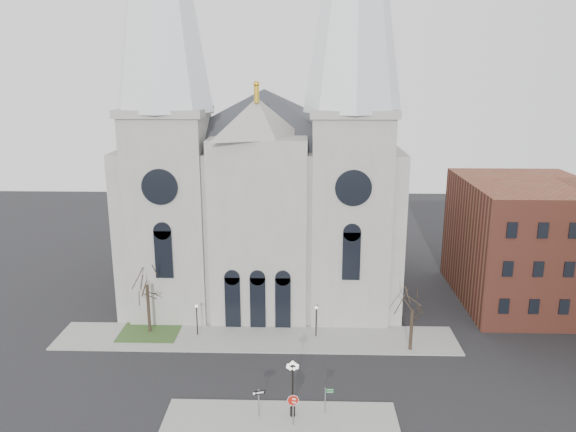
{
  "coord_description": "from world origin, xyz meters",
  "views": [
    {
      "loc": [
        4.65,
        -40.19,
        26.16
      ],
      "look_at": [
        3.28,
        8.0,
        13.55
      ],
      "focal_mm": 35.0,
      "sensor_mm": 36.0,
      "label": 1
    }
  ],
  "objects_px": {
    "stop_sign": "(293,403)",
    "street_name_sign": "(326,398)",
    "one_way_sign": "(259,398)",
    "globe_lamp": "(293,382)"
  },
  "relations": [
    {
      "from": "stop_sign",
      "to": "street_name_sign",
      "type": "relative_size",
      "value": 1.17
    },
    {
      "from": "one_way_sign",
      "to": "street_name_sign",
      "type": "height_order",
      "value": "one_way_sign"
    },
    {
      "from": "stop_sign",
      "to": "street_name_sign",
      "type": "bearing_deg",
      "value": 50.05
    },
    {
      "from": "stop_sign",
      "to": "street_name_sign",
      "type": "xyz_separation_m",
      "value": [
        2.55,
        1.62,
        -0.52
      ]
    },
    {
      "from": "street_name_sign",
      "to": "one_way_sign",
      "type": "bearing_deg",
      "value": -173.79
    },
    {
      "from": "one_way_sign",
      "to": "street_name_sign",
      "type": "distance_m",
      "value": 5.27
    },
    {
      "from": "globe_lamp",
      "to": "stop_sign",
      "type": "bearing_deg",
      "value": -86.75
    },
    {
      "from": "street_name_sign",
      "to": "globe_lamp",
      "type": "bearing_deg",
      "value": -170.01
    },
    {
      "from": "stop_sign",
      "to": "globe_lamp",
      "type": "bearing_deg",
      "value": 110.87
    },
    {
      "from": "one_way_sign",
      "to": "globe_lamp",
      "type": "bearing_deg",
      "value": -14.59
    }
  ]
}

